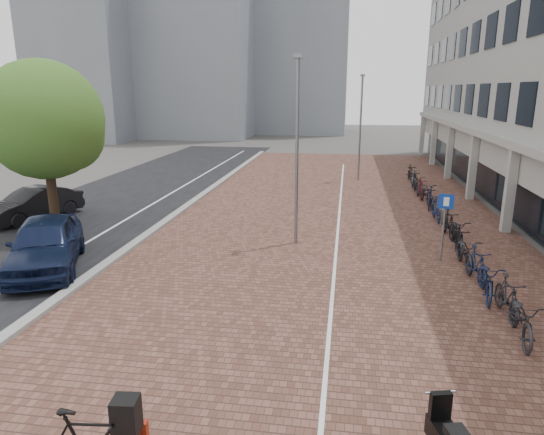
% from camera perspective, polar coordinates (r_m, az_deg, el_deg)
% --- Properties ---
extents(ground, '(140.00, 140.00, 0.00)m').
position_cam_1_polar(ground, '(11.47, -4.77, -14.04)').
color(ground, '#474442').
rests_on(ground, ground).
extents(plaza_brick, '(14.50, 42.00, 0.04)m').
position_cam_1_polar(plaza_brick, '(22.43, 7.43, 0.51)').
color(plaza_brick, brown).
rests_on(plaza_brick, ground).
extents(street_asphalt, '(8.00, 50.00, 0.03)m').
position_cam_1_polar(street_asphalt, '(25.18, -18.45, 1.44)').
color(street_asphalt, black).
rests_on(street_asphalt, ground).
extents(curb, '(0.35, 42.00, 0.14)m').
position_cam_1_polar(curb, '(23.65, -10.02, 1.31)').
color(curb, gray).
rests_on(curb, ground).
extents(lane_line, '(0.12, 44.00, 0.00)m').
position_cam_1_polar(lane_line, '(24.34, -14.26, 1.34)').
color(lane_line, white).
rests_on(lane_line, street_asphalt).
extents(parking_line, '(0.10, 30.00, 0.00)m').
position_cam_1_polar(parking_line, '(22.42, 7.94, 0.55)').
color(parking_line, white).
rests_on(parking_line, plaza_brick).
extents(bg_towers, '(33.00, 23.00, 32.00)m').
position_cam_1_polar(bg_towers, '(61.61, -7.63, 22.65)').
color(bg_towers, gray).
rests_on(bg_towers, ground).
extents(car_navy, '(3.82, 5.27, 1.67)m').
position_cam_1_polar(car_navy, '(16.82, -25.16, -2.80)').
color(car_navy, '#0E1633').
rests_on(car_navy, ground).
extents(car_dark, '(2.84, 4.48, 1.39)m').
position_cam_1_polar(car_dark, '(23.44, -26.31, 1.42)').
color(car_dark, black).
rests_on(car_dark, ground).
extents(parking_sign, '(0.47, 0.14, 2.29)m').
position_cam_1_polar(parking_sign, '(16.63, 19.68, 0.02)').
color(parking_sign, slate).
rests_on(parking_sign, ground).
extents(lamp_near, '(0.12, 0.12, 6.61)m').
position_cam_1_polar(lamp_near, '(17.23, 2.95, 7.44)').
color(lamp_near, slate).
rests_on(lamp_near, ground).
extents(lamp_far, '(0.12, 0.12, 6.32)m').
position_cam_1_polar(lamp_far, '(30.50, 10.36, 10.20)').
color(lamp_far, slate).
rests_on(lamp_far, ground).
extents(street_tree, '(4.59, 4.59, 6.68)m').
position_cam_1_polar(street_tree, '(21.03, -24.84, 10.04)').
color(street_tree, '#382619').
rests_on(street_tree, ground).
extents(bike_row, '(1.12, 21.44, 1.05)m').
position_cam_1_polar(bike_row, '(21.36, 19.22, 0.47)').
color(bike_row, black).
rests_on(bike_row, ground).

